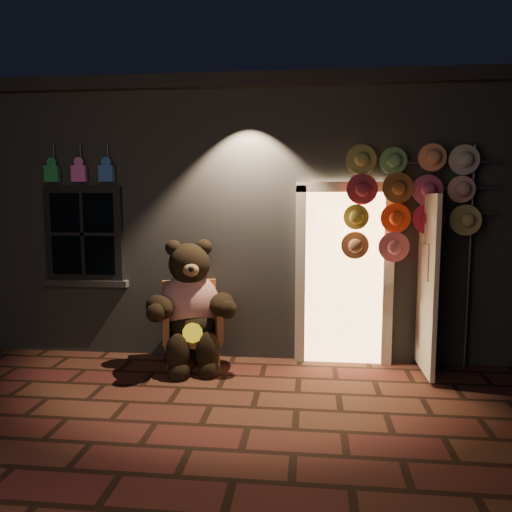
# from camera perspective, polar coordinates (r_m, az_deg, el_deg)

# --- Properties ---
(ground) EXTENTS (60.00, 60.00, 0.00)m
(ground) POSITION_cam_1_polar(r_m,az_deg,el_deg) (5.07, -5.22, -16.65)
(ground) COLOR #4E2C1D
(ground) RESTS_ON ground
(shop_building) EXTENTS (7.30, 5.95, 3.51)m
(shop_building) POSITION_cam_1_polar(r_m,az_deg,el_deg) (8.60, -0.05, 4.92)
(shop_building) COLOR slate
(shop_building) RESTS_ON ground
(wicker_armchair) EXTENTS (0.83, 0.79, 1.00)m
(wicker_armchair) POSITION_cam_1_polar(r_m,az_deg,el_deg) (6.11, -7.44, -7.65)
(wicker_armchair) COLOR #8D5F36
(wicker_armchair) RESTS_ON ground
(teddy_bear) EXTENTS (1.09, 1.00, 1.57)m
(teddy_bear) POSITION_cam_1_polar(r_m,az_deg,el_deg) (5.93, -7.52, -5.81)
(teddy_bear) COLOR #AD1A12
(teddy_bear) RESTS_ON ground
(hat_rack) EXTENTS (1.73, 0.22, 2.62)m
(hat_rack) POSITION_cam_1_polar(r_m,az_deg,el_deg) (5.94, 17.09, 6.36)
(hat_rack) COLOR #59595E
(hat_rack) RESTS_ON ground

